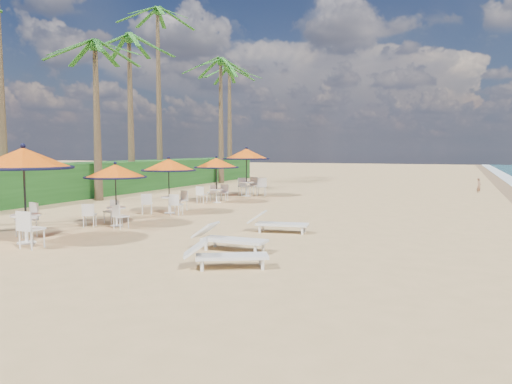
{
  "coord_description": "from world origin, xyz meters",
  "views": [
    {
      "loc": [
        5.38,
        -10.1,
        2.51
      ],
      "look_at": [
        -0.44,
        4.15,
        1.2
      ],
      "focal_mm": 35.0,
      "sensor_mm": 36.0,
      "label": 1
    }
  ],
  "objects_px": {
    "lounger_mid": "(227,238)",
    "station_0": "(24,167)",
    "lounger_near": "(223,254)",
    "station_1": "(114,179)",
    "lounger_far": "(276,222)",
    "station_2": "(169,172)",
    "station_3": "(216,169)",
    "station_4": "(247,160)"
  },
  "relations": [
    {
      "from": "lounger_mid",
      "to": "station_0",
      "type": "bearing_deg",
      "value": -166.73
    },
    {
      "from": "lounger_near",
      "to": "lounger_mid",
      "type": "xyz_separation_m",
      "value": [
        -0.75,
        1.76,
        0.02
      ]
    },
    {
      "from": "lounger_near",
      "to": "lounger_mid",
      "type": "distance_m",
      "value": 1.92
    },
    {
      "from": "station_0",
      "to": "station_1",
      "type": "height_order",
      "value": "station_0"
    },
    {
      "from": "station_0",
      "to": "lounger_far",
      "type": "bearing_deg",
      "value": 36.5
    },
    {
      "from": "station_2",
      "to": "lounger_near",
      "type": "xyz_separation_m",
      "value": [
        6.0,
        -7.45,
        -1.34
      ]
    },
    {
      "from": "lounger_far",
      "to": "station_0",
      "type": "bearing_deg",
      "value": -152.27
    },
    {
      "from": "station_3",
      "to": "lounger_mid",
      "type": "distance_m",
      "value": 11.39
    },
    {
      "from": "station_2",
      "to": "station_4",
      "type": "relative_size",
      "value": 0.85
    },
    {
      "from": "station_1",
      "to": "station_4",
      "type": "height_order",
      "value": "station_4"
    },
    {
      "from": "station_4",
      "to": "lounger_far",
      "type": "height_order",
      "value": "station_4"
    },
    {
      "from": "station_1",
      "to": "lounger_mid",
      "type": "bearing_deg",
      "value": -23.19
    },
    {
      "from": "station_2",
      "to": "lounger_mid",
      "type": "xyz_separation_m",
      "value": [
        5.25,
        -5.69,
        -1.32
      ]
    },
    {
      "from": "lounger_mid",
      "to": "station_3",
      "type": "bearing_deg",
      "value": 119.13
    },
    {
      "from": "lounger_near",
      "to": "station_1",
      "type": "bearing_deg",
      "value": 118.45
    },
    {
      "from": "station_2",
      "to": "lounger_far",
      "type": "distance_m",
      "value": 6.25
    },
    {
      "from": "lounger_near",
      "to": "lounger_mid",
      "type": "bearing_deg",
      "value": 85.39
    },
    {
      "from": "station_2",
      "to": "station_3",
      "type": "height_order",
      "value": "station_2"
    },
    {
      "from": "station_4",
      "to": "lounger_near",
      "type": "height_order",
      "value": "station_4"
    },
    {
      "from": "lounger_near",
      "to": "lounger_mid",
      "type": "height_order",
      "value": "lounger_mid"
    },
    {
      "from": "station_2",
      "to": "lounger_far",
      "type": "xyz_separation_m",
      "value": [
        5.47,
        -2.71,
        -1.34
      ]
    },
    {
      "from": "station_1",
      "to": "lounger_far",
      "type": "xyz_separation_m",
      "value": [
        5.37,
        0.77,
        -1.25
      ]
    },
    {
      "from": "station_1",
      "to": "station_2",
      "type": "relative_size",
      "value": 0.94
    },
    {
      "from": "lounger_far",
      "to": "station_3",
      "type": "bearing_deg",
      "value": 119.76
    },
    {
      "from": "station_0",
      "to": "station_4",
      "type": "height_order",
      "value": "station_0"
    },
    {
      "from": "station_0",
      "to": "station_1",
      "type": "distance_m",
      "value": 3.43
    },
    {
      "from": "station_0",
      "to": "station_2",
      "type": "bearing_deg",
      "value": 88.76
    },
    {
      "from": "station_1",
      "to": "station_4",
      "type": "relative_size",
      "value": 0.8
    },
    {
      "from": "lounger_mid",
      "to": "lounger_far",
      "type": "distance_m",
      "value": 2.98
    },
    {
      "from": "station_0",
      "to": "station_2",
      "type": "distance_m",
      "value": 6.89
    },
    {
      "from": "lounger_mid",
      "to": "station_4",
      "type": "bearing_deg",
      "value": 112.1
    },
    {
      "from": "station_2",
      "to": "lounger_far",
      "type": "relative_size",
      "value": 1.19
    },
    {
      "from": "station_4",
      "to": "lounger_mid",
      "type": "bearing_deg",
      "value": -68.82
    },
    {
      "from": "station_3",
      "to": "lounger_far",
      "type": "height_order",
      "value": "station_3"
    },
    {
      "from": "station_1",
      "to": "lounger_mid",
      "type": "xyz_separation_m",
      "value": [
        5.15,
        -2.21,
        -1.23
      ]
    },
    {
      "from": "lounger_mid",
      "to": "lounger_far",
      "type": "relative_size",
      "value": 1.01
    },
    {
      "from": "station_3",
      "to": "lounger_near",
      "type": "height_order",
      "value": "station_3"
    },
    {
      "from": "station_3",
      "to": "lounger_far",
      "type": "bearing_deg",
      "value": -51.48
    },
    {
      "from": "station_2",
      "to": "lounger_mid",
      "type": "bearing_deg",
      "value": -47.28
    },
    {
      "from": "station_0",
      "to": "station_1",
      "type": "relative_size",
      "value": 1.26
    },
    {
      "from": "station_0",
      "to": "station_3",
      "type": "relative_size",
      "value": 1.21
    },
    {
      "from": "station_3",
      "to": "lounger_mid",
      "type": "relative_size",
      "value": 1.16
    }
  ]
}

